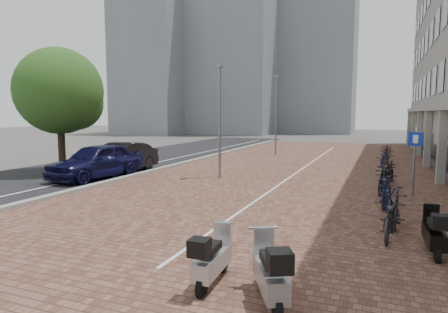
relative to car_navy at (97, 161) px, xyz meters
The scene contains 17 objects.
ground 8.57m from the car_navy, 40.32° to the right, with size 140.00×140.00×0.00m, color #474442.
plaza_brick 10.72m from the car_navy, 37.34° to the left, with size 14.50×42.00×0.04m, color brown.
street_asphalt 7.00m from the car_navy, 111.09° to the left, with size 8.00×50.00×0.03m, color black.
curb 6.68m from the car_navy, 77.82° to the left, with size 0.35×42.00×0.14m, color gray.
lane_line 6.56m from the car_navy, 94.41° to the left, with size 0.12×44.00×0.00m, color white.
parking_line 10.88m from the car_navy, 36.70° to the left, with size 0.10×30.00×0.00m, color white.
bg_towers 46.03m from the car_navy, 100.23° to the left, with size 33.00×23.00×32.00m.
car_navy is the anchor object (origin of this frame).
car_dark 1.82m from the car_navy, 90.00° to the left, with size 1.70×4.87×1.60m, color black.
scooter_front 14.36m from the car_navy, 38.81° to the right, with size 0.53×1.70×1.17m, color #A4A4A9, non-canonical shape.
scooter_mid 15.01m from the car_navy, 21.15° to the right, with size 0.49×1.57×1.08m, color black, non-canonical shape.
scooter_back 13.28m from the car_navy, 40.98° to the right, with size 0.49×1.57×1.08m, color #AFB0B5, non-canonical shape.
parking_sign 14.08m from the car_navy, ahead, with size 0.49×0.22×2.46m.
lamp_near 6.26m from the car_navy, 22.64° to the left, with size 0.12×0.12×5.36m, color gray.
lamp_far 14.62m from the car_navy, 68.00° to the left, with size 0.12×0.12×5.86m, color slate.
street_tree 4.54m from the car_navy, 161.45° to the left, with size 4.53×4.53×6.59m.
bike_row 13.90m from the car_navy, 19.71° to the left, with size 1.25×20.45×1.05m.
Camera 1 is at (6.33, -9.54, 3.19)m, focal length 31.23 mm.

